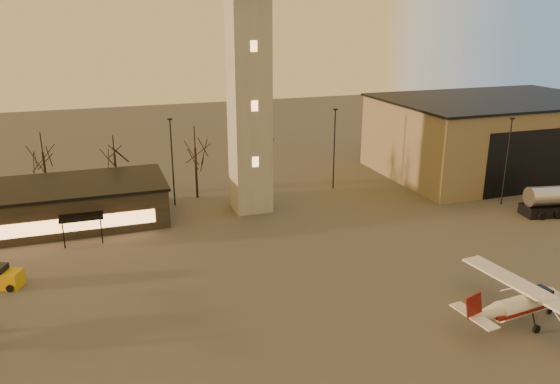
% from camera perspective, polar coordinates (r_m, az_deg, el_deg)
% --- Properties ---
extents(ground, '(220.00, 220.00, 0.00)m').
position_cam_1_polar(ground, '(37.21, 10.57, -16.63)').
color(ground, '#42403D').
rests_on(ground, ground).
extents(control_tower, '(6.80, 6.80, 32.60)m').
position_cam_1_polar(control_tower, '(58.66, -3.30, 13.44)').
color(control_tower, gray).
rests_on(control_tower, ground).
extents(hangar, '(30.60, 20.60, 10.30)m').
position_cam_1_polar(hangar, '(81.13, 21.37, 5.53)').
color(hangar, '#7F6F53').
rests_on(hangar, ground).
extents(terminal, '(25.40, 12.20, 4.30)m').
position_cam_1_polar(terminal, '(61.47, -23.72, -1.39)').
color(terminal, black).
rests_on(terminal, ground).
extents(light_poles, '(58.50, 12.25, 10.14)m').
position_cam_1_polar(light_poles, '(61.57, -2.93, 3.35)').
color(light_poles, black).
rests_on(light_poles, ground).
extents(tree_row, '(37.20, 9.20, 8.80)m').
position_cam_1_polar(tree_row, '(67.14, -16.70, 4.31)').
color(tree_row, black).
rests_on(tree_row, ground).
extents(cessna_front, '(9.93, 12.53, 3.44)m').
position_cam_1_polar(cessna_front, '(43.40, 24.39, -10.87)').
color(cessna_front, silver).
rests_on(cessna_front, ground).
extents(service_cart, '(3.28, 2.69, 1.84)m').
position_cam_1_polar(service_cart, '(49.89, -27.02, -8.07)').
color(service_cart, '#C8930B').
rests_on(service_cart, ground).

